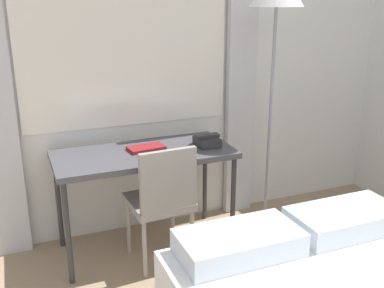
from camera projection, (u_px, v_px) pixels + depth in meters
name	position (u px, v px, depth m)	size (l,w,h in m)	color
wall_back_with_window	(169.00, 54.00, 3.36)	(4.72, 0.13, 2.70)	silver
desk	(144.00, 160.00, 3.13)	(1.24, 0.58, 0.74)	#4C4C51
desk_chair	(162.00, 197.00, 2.97)	(0.42, 0.42, 0.86)	gray
standing_lamp	(277.00, 0.00, 3.09)	(0.38, 0.38, 1.99)	#4C4C51
telephone	(207.00, 141.00, 3.22)	(0.18, 0.18, 0.09)	#2D2D2D
book	(146.00, 148.00, 3.14)	(0.27, 0.17, 0.02)	maroon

